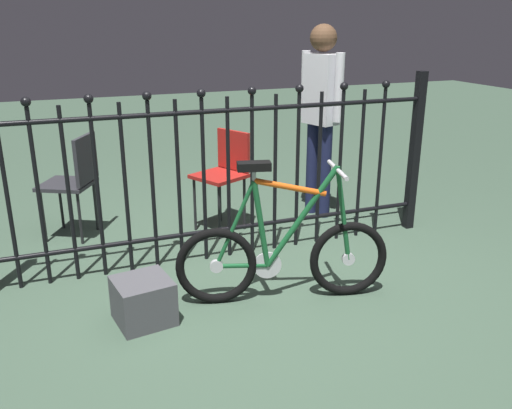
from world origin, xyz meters
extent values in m
plane|color=#405845|center=(0.00, 0.00, 0.00)|extent=(20.00, 20.00, 0.00)
cylinder|color=black|center=(-1.47, 0.64, 0.60)|extent=(0.03, 0.03, 1.21)
cylinder|color=black|center=(-1.28, 0.64, 0.60)|extent=(0.03, 0.03, 1.21)
sphere|color=black|center=(-1.28, 0.64, 1.24)|extent=(0.06, 0.06, 0.06)
cylinder|color=black|center=(-1.10, 0.64, 0.60)|extent=(0.03, 0.03, 1.21)
cylinder|color=black|center=(-0.91, 0.64, 0.60)|extent=(0.03, 0.03, 1.21)
sphere|color=black|center=(-0.91, 0.64, 1.24)|extent=(0.06, 0.06, 0.06)
cylinder|color=black|center=(-0.72, 0.64, 0.60)|extent=(0.03, 0.03, 1.21)
cylinder|color=black|center=(-0.54, 0.64, 0.60)|extent=(0.03, 0.03, 1.21)
sphere|color=black|center=(-0.54, 0.64, 1.24)|extent=(0.06, 0.06, 0.06)
cylinder|color=black|center=(-0.35, 0.64, 0.60)|extent=(0.03, 0.03, 1.21)
cylinder|color=black|center=(-0.17, 0.64, 0.60)|extent=(0.03, 0.03, 1.21)
sphere|color=black|center=(-0.17, 0.64, 1.24)|extent=(0.06, 0.06, 0.06)
cylinder|color=black|center=(0.02, 0.64, 0.60)|extent=(0.03, 0.03, 1.21)
cylinder|color=black|center=(0.21, 0.64, 0.60)|extent=(0.03, 0.03, 1.21)
sphere|color=black|center=(0.21, 0.64, 1.24)|extent=(0.06, 0.06, 0.06)
cylinder|color=black|center=(0.39, 0.64, 0.60)|extent=(0.03, 0.03, 1.21)
cylinder|color=black|center=(0.58, 0.64, 0.60)|extent=(0.03, 0.03, 1.21)
sphere|color=black|center=(0.58, 0.64, 1.24)|extent=(0.06, 0.06, 0.06)
cylinder|color=black|center=(0.76, 0.64, 0.60)|extent=(0.03, 0.03, 1.21)
cylinder|color=black|center=(0.95, 0.64, 0.60)|extent=(0.03, 0.03, 1.21)
sphere|color=black|center=(0.95, 0.64, 1.24)|extent=(0.06, 0.06, 0.06)
cylinder|color=black|center=(1.13, 0.64, 0.60)|extent=(0.03, 0.03, 1.21)
cylinder|color=black|center=(1.32, 0.64, 0.60)|extent=(0.03, 0.03, 1.21)
sphere|color=black|center=(1.32, 0.64, 1.24)|extent=(0.06, 0.06, 0.06)
cylinder|color=black|center=(0.00, 0.64, 0.22)|extent=(3.31, 0.03, 0.03)
cylinder|color=black|center=(0.00, 0.64, 1.11)|extent=(3.31, 0.03, 0.03)
cube|color=black|center=(1.65, 0.64, 0.66)|extent=(0.07, 0.07, 1.33)
torus|color=black|center=(-0.29, -0.03, 0.25)|extent=(0.51, 0.17, 0.51)
cylinder|color=silver|center=(-0.29, -0.03, 0.25)|extent=(0.09, 0.05, 0.08)
torus|color=black|center=(0.54, -0.23, 0.25)|extent=(0.51, 0.17, 0.51)
cylinder|color=silver|center=(0.54, -0.23, 0.25)|extent=(0.09, 0.05, 0.08)
cylinder|color=#19592D|center=(0.23, -0.15, 0.56)|extent=(0.45, 0.14, 0.65)
cylinder|color=#EA5914|center=(0.16, -0.14, 0.75)|extent=(0.45, 0.14, 0.14)
cylinder|color=#19592D|center=(-0.01, -0.09, 0.52)|extent=(0.13, 0.06, 0.57)
cylinder|color=#19592D|center=(-0.13, -0.06, 0.25)|extent=(0.32, 0.11, 0.04)
cylinder|color=#19592D|center=(-0.17, -0.05, 0.53)|extent=(0.26, 0.09, 0.56)
cylinder|color=#19592D|center=(0.49, -0.22, 0.56)|extent=(0.14, 0.06, 0.62)
cylinder|color=silver|center=(0.44, -0.20, 0.86)|extent=(0.03, 0.03, 0.02)
cylinder|color=silver|center=(0.44, -0.20, 0.85)|extent=(0.12, 0.39, 0.03)
cylinder|color=silver|center=(-0.06, -0.08, 0.84)|extent=(0.03, 0.03, 0.07)
cube|color=black|center=(-0.06, -0.08, 0.89)|extent=(0.22, 0.14, 0.05)
cylinder|color=silver|center=(0.03, -0.10, 0.24)|extent=(0.18, 0.05, 0.18)
cylinder|color=black|center=(0.05, 0.98, 0.23)|extent=(0.02, 0.02, 0.46)
cylinder|color=black|center=(-0.09, 1.25, 0.23)|extent=(0.02, 0.02, 0.46)
cylinder|color=black|center=(0.31, 1.12, 0.23)|extent=(0.02, 0.02, 0.46)
cylinder|color=black|center=(0.18, 1.38, 0.23)|extent=(0.02, 0.02, 0.46)
cube|color=#A51E19|center=(0.11, 1.18, 0.48)|extent=(0.50, 0.50, 0.03)
cube|color=#A51E19|center=(0.27, 1.26, 0.67)|extent=(0.19, 0.33, 0.34)
cylinder|color=black|center=(-1.29, 1.42, 0.22)|extent=(0.02, 0.02, 0.43)
cylinder|color=black|center=(-1.15, 1.69, 0.22)|extent=(0.02, 0.02, 0.43)
cylinder|color=black|center=(-1.02, 1.28, 0.22)|extent=(0.02, 0.02, 0.43)
cylinder|color=black|center=(-0.88, 1.55, 0.22)|extent=(0.02, 0.02, 0.43)
cube|color=#2D2D33|center=(-1.09, 1.49, 0.45)|extent=(0.52, 0.52, 0.03)
cube|color=#2D2D33|center=(-0.92, 1.40, 0.67)|extent=(0.20, 0.34, 0.38)
cylinder|color=#191E3F|center=(1.10, 1.16, 0.42)|extent=(0.11, 0.11, 0.84)
cylinder|color=#191E3F|center=(1.04, 1.31, 0.42)|extent=(0.11, 0.11, 0.84)
cube|color=silver|center=(1.07, 1.23, 1.14)|extent=(0.27, 0.34, 0.60)
cylinder|color=silver|center=(1.13, 1.05, 1.17)|extent=(0.08, 0.08, 0.57)
cylinder|color=silver|center=(1.01, 1.42, 1.17)|extent=(0.08, 0.08, 0.57)
sphere|color=brown|center=(1.07, 1.23, 1.57)|extent=(0.23, 0.23, 0.23)
cube|color=#4C4C51|center=(-0.76, -0.08, 0.14)|extent=(0.37, 0.37, 0.27)
camera|label=1|loc=(-1.16, -2.99, 1.73)|focal=38.05mm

